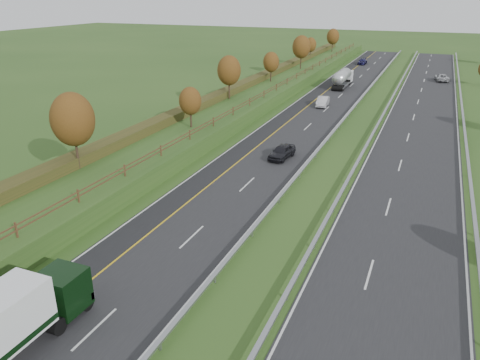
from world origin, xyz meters
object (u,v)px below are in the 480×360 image
object	(u,v)px
car_dark_near	(282,152)
car_oncoming	(442,78)
road_tanker	(343,78)
car_silver_mid	(323,101)
car_small_far	(362,62)

from	to	relation	value
car_dark_near	car_oncoming	bearing A→B (deg)	82.11
road_tanker	car_silver_mid	world-z (taller)	road_tanker
car_silver_mid	car_oncoming	world-z (taller)	car_silver_mid
road_tanker	car_oncoming	xyz separation A→B (m)	(19.03, 15.08, -1.05)
car_dark_near	car_silver_mid	xyz separation A→B (m)	(-1.92, 28.90, 0.01)
car_dark_near	car_silver_mid	distance (m)	28.96
road_tanker	car_silver_mid	distance (m)	19.34
road_tanker	car_small_far	world-z (taller)	road_tanker
car_dark_near	road_tanker	bearing A→B (deg)	99.65
car_dark_near	car_oncoming	world-z (taller)	car_dark_near
road_tanker	car_oncoming	bearing A→B (deg)	38.39
car_small_far	car_oncoming	xyz separation A→B (m)	(20.38, -19.77, 0.07)
car_dark_near	car_oncoming	xyz separation A→B (m)	(16.74, 63.29, -0.03)
car_dark_near	car_silver_mid	size ratio (longest dim) A/B	0.96
car_dark_near	car_small_far	bearing A→B (deg)	99.44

